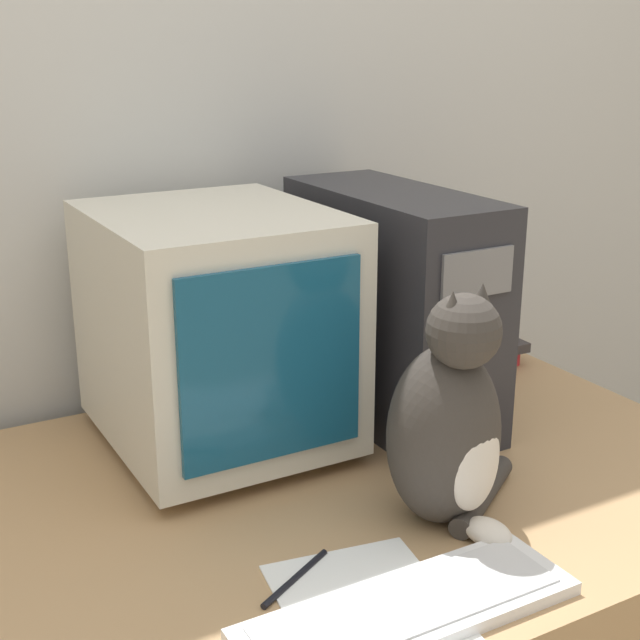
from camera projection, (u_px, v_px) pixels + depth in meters
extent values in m
cube|color=silver|center=(173.00, 124.00, 1.70)|extent=(7.00, 0.05, 2.50)
cube|color=beige|center=(219.00, 435.00, 1.58)|extent=(0.26, 0.26, 0.02)
cube|color=beige|center=(215.00, 324.00, 1.52)|extent=(0.37, 0.43, 0.39)
cube|color=navy|center=(272.00, 364.00, 1.33)|extent=(0.30, 0.01, 0.30)
cube|color=#28282D|center=(391.00, 305.00, 1.64)|extent=(0.20, 0.48, 0.43)
cube|color=slate|center=(478.00, 274.00, 1.41)|extent=(0.14, 0.01, 0.08)
cube|color=silver|center=(408.00, 611.00, 1.11)|extent=(0.44, 0.14, 0.02)
cube|color=silver|center=(409.00, 604.00, 1.10)|extent=(0.40, 0.11, 0.00)
ellipsoid|color=#38332D|center=(443.00, 435.00, 1.29)|extent=(0.20, 0.19, 0.27)
ellipsoid|color=beige|center=(474.00, 462.00, 1.25)|extent=(0.10, 0.06, 0.15)
sphere|color=#38332D|center=(464.00, 331.00, 1.22)|extent=(0.12, 0.12, 0.11)
cone|color=#38332D|center=(453.00, 306.00, 1.19)|extent=(0.03, 0.03, 0.04)
cone|color=#38332D|center=(482.00, 297.00, 1.23)|extent=(0.03, 0.03, 0.04)
ellipsoid|color=beige|center=(488.00, 532.00, 1.26)|extent=(0.07, 0.08, 0.04)
cylinder|color=#38332D|center=(482.00, 495.00, 1.37)|extent=(0.20, 0.15, 0.03)
cube|color=red|center=(475.00, 353.00, 1.97)|extent=(0.13, 0.17, 0.03)
cube|color=#383333|center=(478.00, 343.00, 1.96)|extent=(0.16, 0.17, 0.02)
cylinder|color=black|center=(295.00, 578.00, 1.18)|extent=(0.13, 0.08, 0.01)
cube|color=white|center=(373.00, 614.00, 1.11)|extent=(0.25, 0.33, 0.00)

